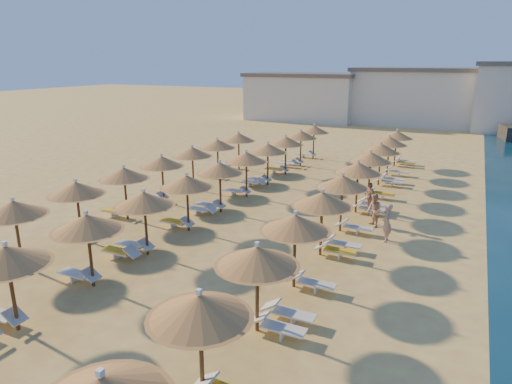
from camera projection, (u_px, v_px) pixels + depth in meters
The scene contains 9 objects.
ground at pixel (248, 244), 21.14m from camera, with size 220.00×220.00×0.00m, color #E5C264.
hotel_blocks at pixel (421, 97), 58.44m from camera, with size 45.12×10.25×8.10m.
parasol_row_east at pixel (343, 183), 22.13m from camera, with size 2.65×34.94×3.00m.
parasol_row_west at pixel (220, 169), 24.97m from camera, with size 2.65×34.94×3.00m.
parasol_row_inland at pixel (162, 162), 26.58m from camera, with size 2.65×22.03×3.00m.
loungers at pixel (254, 212), 24.65m from camera, with size 13.97×33.74×0.66m.
beachgoer_b at pixel (374, 211), 23.18m from camera, with size 0.84×0.65×1.72m, color tan.
beachgoer_c at pixel (370, 197), 25.62m from camera, with size 0.97×0.40×1.66m, color tan.
beachgoer_a at pixel (387, 223), 21.27m from camera, with size 0.67×0.44×1.83m, color tan.
Camera 1 is at (8.79, -17.56, 8.22)m, focal length 32.00 mm.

